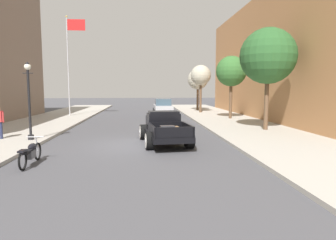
{
  "coord_description": "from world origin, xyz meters",
  "views": [
    {
      "loc": [
        0.47,
        -14.13,
        2.7
      ],
      "look_at": [
        1.72,
        1.73,
        1.0
      ],
      "focal_mm": 31.75,
      "sensor_mm": 36.0,
      "label": 1
    }
  ],
  "objects_px": {
    "street_tree_nearest": "(268,56)",
    "street_lamp_near": "(29,95)",
    "flagpole": "(70,55)",
    "street_tree_third": "(201,76)",
    "car_background_silver": "(163,107)",
    "street_tree_second": "(231,71)",
    "motorcycle_parked": "(30,153)",
    "street_tree_farthest": "(198,80)",
    "hotrod_truck_black": "(164,128)"
  },
  "relations": [
    {
      "from": "street_tree_nearest",
      "to": "street_tree_farthest",
      "type": "distance_m",
      "value": 16.82
    },
    {
      "from": "street_tree_second",
      "to": "hotrod_truck_black",
      "type": "bearing_deg",
      "value": -122.08
    },
    {
      "from": "street_tree_nearest",
      "to": "street_tree_farthest",
      "type": "height_order",
      "value": "street_tree_nearest"
    },
    {
      "from": "motorcycle_parked",
      "to": "street_tree_third",
      "type": "height_order",
      "value": "street_tree_third"
    },
    {
      "from": "motorcycle_parked",
      "to": "flagpole",
      "type": "relative_size",
      "value": 0.23
    },
    {
      "from": "hotrod_truck_black",
      "to": "motorcycle_parked",
      "type": "distance_m",
      "value": 6.36
    },
    {
      "from": "motorcycle_parked",
      "to": "flagpole",
      "type": "xyz_separation_m",
      "value": [
        -2.8,
        17.95,
        5.33
      ]
    },
    {
      "from": "flagpole",
      "to": "street_tree_third",
      "type": "distance_m",
      "value": 13.17
    },
    {
      "from": "motorcycle_parked",
      "to": "street_tree_nearest",
      "type": "bearing_deg",
      "value": 31.6
    },
    {
      "from": "hotrod_truck_black",
      "to": "motorcycle_parked",
      "type": "xyz_separation_m",
      "value": [
        -4.97,
        -3.96,
        -0.31
      ]
    },
    {
      "from": "hotrod_truck_black",
      "to": "street_tree_nearest",
      "type": "xyz_separation_m",
      "value": [
        6.53,
        3.11,
        3.88
      ]
    },
    {
      "from": "street_lamp_near",
      "to": "street_tree_second",
      "type": "xyz_separation_m",
      "value": [
        12.97,
        9.59,
        1.72
      ]
    },
    {
      "from": "street_tree_nearest",
      "to": "street_tree_third",
      "type": "height_order",
      "value": "street_tree_nearest"
    },
    {
      "from": "street_tree_second",
      "to": "street_tree_farthest",
      "type": "xyz_separation_m",
      "value": [
        -1.08,
        9.73,
        -0.4
      ]
    },
    {
      "from": "car_background_silver",
      "to": "street_tree_second",
      "type": "bearing_deg",
      "value": -44.26
    },
    {
      "from": "motorcycle_parked",
      "to": "flagpole",
      "type": "bearing_deg",
      "value": 98.87
    },
    {
      "from": "flagpole",
      "to": "street_tree_second",
      "type": "distance_m",
      "value": 14.74
    },
    {
      "from": "car_background_silver",
      "to": "street_tree_nearest",
      "type": "xyz_separation_m",
      "value": [
        5.63,
        -12.33,
        3.86
      ]
    },
    {
      "from": "street_tree_nearest",
      "to": "street_lamp_near",
      "type": "bearing_deg",
      "value": -168.95
    },
    {
      "from": "hotrod_truck_black",
      "to": "car_background_silver",
      "type": "height_order",
      "value": "car_background_silver"
    },
    {
      "from": "motorcycle_parked",
      "to": "street_tree_nearest",
      "type": "distance_m",
      "value": 14.14
    },
    {
      "from": "hotrod_truck_black",
      "to": "flagpole",
      "type": "xyz_separation_m",
      "value": [
        -7.77,
        13.99,
        5.02
      ]
    },
    {
      "from": "hotrod_truck_black",
      "to": "street_tree_nearest",
      "type": "relative_size",
      "value": 0.82
    },
    {
      "from": "hotrod_truck_black",
      "to": "street_lamp_near",
      "type": "height_order",
      "value": "street_lamp_near"
    },
    {
      "from": "motorcycle_parked",
      "to": "street_tree_farthest",
      "type": "relative_size",
      "value": 0.44
    },
    {
      "from": "car_background_silver",
      "to": "flagpole",
      "type": "xyz_separation_m",
      "value": [
        -8.67,
        -1.45,
        5.0
      ]
    },
    {
      "from": "street_tree_nearest",
      "to": "hotrod_truck_black",
      "type": "bearing_deg",
      "value": -154.52
    },
    {
      "from": "motorcycle_parked",
      "to": "street_tree_nearest",
      "type": "xyz_separation_m",
      "value": [
        11.5,
        7.07,
        4.19
      ]
    },
    {
      "from": "hotrod_truck_black",
      "to": "street_lamp_near",
      "type": "distance_m",
      "value": 6.84
    },
    {
      "from": "street_tree_second",
      "to": "flagpole",
      "type": "bearing_deg",
      "value": 164.73
    },
    {
      "from": "street_tree_farthest",
      "to": "street_lamp_near",
      "type": "bearing_deg",
      "value": -121.6
    },
    {
      "from": "street_lamp_near",
      "to": "flagpole",
      "type": "distance_m",
      "value": 13.92
    },
    {
      "from": "flagpole",
      "to": "street_tree_nearest",
      "type": "xyz_separation_m",
      "value": [
        14.3,
        -10.88,
        -1.14
      ]
    },
    {
      "from": "street_tree_third",
      "to": "street_tree_farthest",
      "type": "relative_size",
      "value": 1.05
    },
    {
      "from": "flagpole",
      "to": "street_tree_farthest",
      "type": "relative_size",
      "value": 1.92
    },
    {
      "from": "hotrod_truck_black",
      "to": "street_lamp_near",
      "type": "bearing_deg",
      "value": 175.31
    },
    {
      "from": "flagpole",
      "to": "street_tree_farthest",
      "type": "distance_m",
      "value": 14.45
    },
    {
      "from": "hotrod_truck_black",
      "to": "street_tree_third",
      "type": "distance_m",
      "value": 17.72
    },
    {
      "from": "motorcycle_parked",
      "to": "street_tree_farthest",
      "type": "bearing_deg",
      "value": 66.74
    },
    {
      "from": "hotrod_truck_black",
      "to": "street_tree_second",
      "type": "distance_m",
      "value": 12.42
    },
    {
      "from": "car_background_silver",
      "to": "street_tree_farthest",
      "type": "xyz_separation_m",
      "value": [
        4.37,
        4.42,
        2.94
      ]
    },
    {
      "from": "motorcycle_parked",
      "to": "flagpole",
      "type": "distance_m",
      "value": 18.94
    },
    {
      "from": "flagpole",
      "to": "street_tree_third",
      "type": "xyz_separation_m",
      "value": [
        12.77,
        2.7,
        -1.74
      ]
    },
    {
      "from": "car_background_silver",
      "to": "street_lamp_near",
      "type": "height_order",
      "value": "street_lamp_near"
    },
    {
      "from": "car_background_silver",
      "to": "street_tree_third",
      "type": "height_order",
      "value": "street_tree_third"
    },
    {
      "from": "car_background_silver",
      "to": "motorcycle_parked",
      "type": "bearing_deg",
      "value": -106.83
    },
    {
      "from": "car_background_silver",
      "to": "street_tree_second",
      "type": "distance_m",
      "value": 8.31
    },
    {
      "from": "street_tree_nearest",
      "to": "street_tree_second",
      "type": "relative_size",
      "value": 1.17
    },
    {
      "from": "street_tree_nearest",
      "to": "street_tree_third",
      "type": "relative_size",
      "value": 1.24
    },
    {
      "from": "street_lamp_near",
      "to": "car_background_silver",
      "type": "bearing_deg",
      "value": 63.22
    }
  ]
}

